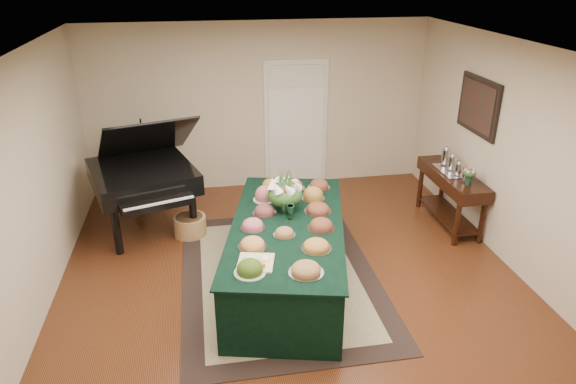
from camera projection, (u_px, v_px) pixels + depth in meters
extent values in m
plane|color=black|center=(292.00, 282.00, 6.16)|extent=(6.00, 6.00, 0.00)
cube|color=black|center=(279.00, 276.00, 6.27)|extent=(2.33, 3.27, 0.01)
cube|color=#BDB38E|center=(279.00, 275.00, 6.27)|extent=(1.87, 2.80, 0.01)
cube|color=silver|center=(296.00, 124.00, 8.49)|extent=(1.05, 0.04, 2.10)
cube|color=white|center=(296.00, 127.00, 8.50)|extent=(0.90, 0.06, 2.00)
cube|color=black|center=(287.00, 255.00, 5.98)|extent=(1.76, 2.82, 0.78)
cube|color=black|center=(287.00, 225.00, 5.82)|extent=(1.83, 2.89, 0.02)
cylinder|color=silver|center=(270.00, 188.00, 6.72)|extent=(0.25, 0.25, 0.01)
ellipsoid|color=#B57F35|center=(270.00, 184.00, 6.70)|extent=(0.21, 0.21, 0.09)
cylinder|color=silver|center=(319.00, 187.00, 6.73)|extent=(0.30, 0.30, 0.01)
ellipsoid|color=brown|center=(319.00, 184.00, 6.72)|extent=(0.24, 0.24, 0.08)
cylinder|color=silver|center=(294.00, 188.00, 6.70)|extent=(0.28, 0.28, 0.01)
ellipsoid|color=brown|center=(294.00, 185.00, 6.68)|extent=(0.23, 0.23, 0.08)
cylinder|color=silver|center=(284.00, 235.00, 5.57)|extent=(0.25, 0.25, 0.01)
ellipsoid|color=#A67142|center=(284.00, 232.00, 5.56)|extent=(0.20, 0.20, 0.06)
cylinder|color=silver|center=(264.00, 213.00, 6.05)|extent=(0.29, 0.29, 0.01)
ellipsoid|color=brown|center=(264.00, 210.00, 6.03)|extent=(0.24, 0.24, 0.08)
cylinder|color=silver|center=(321.00, 228.00, 5.71)|extent=(0.31, 0.31, 0.01)
ellipsoid|color=brown|center=(321.00, 224.00, 5.69)|extent=(0.26, 0.26, 0.08)
cylinder|color=silver|center=(318.00, 211.00, 6.10)|extent=(0.33, 0.33, 0.01)
ellipsoid|color=brown|center=(318.00, 208.00, 6.08)|extent=(0.27, 0.27, 0.07)
cylinder|color=silver|center=(252.00, 247.00, 5.34)|extent=(0.31, 0.31, 0.01)
ellipsoid|color=#D2884B|center=(252.00, 243.00, 5.33)|extent=(0.26, 0.26, 0.07)
cylinder|color=#B9C3B8|center=(264.00, 200.00, 6.39)|extent=(0.28, 0.28, 0.01)
ellipsoid|color=#D06871|center=(264.00, 194.00, 6.36)|extent=(0.23, 0.23, 0.13)
cylinder|color=#B9C3B8|center=(250.00, 273.00, 4.90)|extent=(0.31, 0.31, 0.01)
ellipsoid|color=#406018|center=(250.00, 268.00, 4.88)|extent=(0.25, 0.25, 0.10)
cylinder|color=silver|center=(316.00, 248.00, 5.31)|extent=(0.33, 0.33, 0.01)
ellipsoid|color=#B57F35|center=(316.00, 245.00, 5.30)|extent=(0.27, 0.27, 0.07)
cylinder|color=silver|center=(313.00, 198.00, 6.43)|extent=(0.31, 0.31, 0.01)
ellipsoid|color=#B57F35|center=(313.00, 194.00, 6.40)|extent=(0.25, 0.25, 0.11)
cylinder|color=silver|center=(306.00, 272.00, 4.90)|extent=(0.35, 0.35, 0.01)
ellipsoid|color=#A67142|center=(306.00, 269.00, 4.89)|extent=(0.28, 0.28, 0.08)
cylinder|color=silver|center=(253.00, 228.00, 5.72)|extent=(0.28, 0.28, 0.01)
ellipsoid|color=#D06871|center=(253.00, 224.00, 5.70)|extent=(0.23, 0.23, 0.08)
cube|color=tan|center=(256.00, 263.00, 5.05)|extent=(0.42, 0.42, 0.02)
ellipsoid|color=beige|center=(250.00, 256.00, 5.07)|extent=(0.14, 0.14, 0.08)
ellipsoid|color=beige|center=(264.00, 256.00, 5.09)|extent=(0.12, 0.12, 0.07)
cube|color=orange|center=(260.00, 264.00, 4.96)|extent=(0.10, 0.08, 0.05)
cylinder|color=#13301E|center=(285.00, 204.00, 6.12)|extent=(0.16, 0.16, 0.16)
ellipsoid|color=#2B5522|center=(285.00, 195.00, 6.07)|extent=(0.41, 0.41, 0.27)
cylinder|color=black|center=(117.00, 231.00, 6.62)|extent=(0.10, 0.10, 0.65)
cylinder|color=black|center=(193.00, 215.00, 7.06)|extent=(0.10, 0.10, 0.65)
cylinder|color=black|center=(137.00, 191.00, 7.78)|extent=(0.10, 0.10, 0.65)
cube|color=black|center=(143.00, 176.00, 7.10)|extent=(1.67, 1.73, 0.28)
cube|color=black|center=(158.00, 204.00, 6.50)|extent=(0.96, 0.49, 0.10)
cube|color=black|center=(147.00, 138.00, 7.08)|extent=(1.50, 1.35, 0.72)
cylinder|color=#996B3D|center=(190.00, 226.00, 7.16)|extent=(0.45, 0.45, 0.28)
cylinder|color=black|center=(457.00, 225.00, 6.83)|extent=(0.07, 0.07, 0.62)
cylinder|color=black|center=(482.00, 222.00, 6.88)|extent=(0.07, 0.07, 0.62)
cylinder|color=black|center=(420.00, 188.00, 7.91)|extent=(0.07, 0.07, 0.62)
cylinder|color=black|center=(442.00, 187.00, 7.96)|extent=(0.07, 0.07, 0.62)
cube|color=black|center=(452.00, 179.00, 7.23)|extent=(0.45, 1.43, 0.18)
cube|color=black|center=(447.00, 214.00, 7.46)|extent=(0.38, 1.25, 0.03)
cube|color=silver|center=(452.00, 171.00, 7.24)|extent=(0.34, 0.58, 0.02)
cylinder|color=#13301E|center=(469.00, 180.00, 6.79)|extent=(0.08, 0.08, 0.12)
ellipsoid|color=pink|center=(470.00, 172.00, 6.74)|extent=(0.18, 0.18, 0.12)
cube|color=black|center=(479.00, 106.00, 6.84)|extent=(0.04, 0.95, 0.75)
cube|color=#4B141D|center=(477.00, 106.00, 6.83)|extent=(0.01, 0.82, 0.62)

